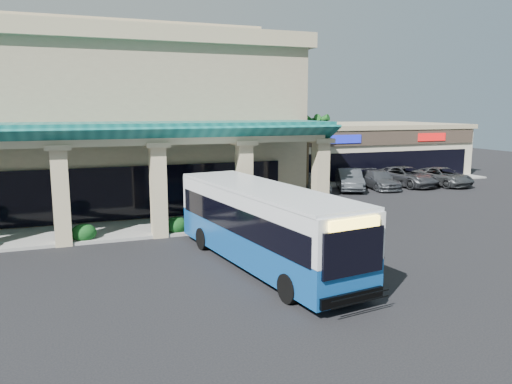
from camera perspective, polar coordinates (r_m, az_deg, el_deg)
name	(u,v)px	position (r m, az deg, el deg)	size (l,w,h in m)	color
ground	(251,259)	(21.49, -0.55, -7.71)	(110.00, 110.00, 0.00)	black
main_building	(51,119)	(35.32, -22.34, 7.70)	(30.80, 14.80, 11.35)	tan
arcade	(50,181)	(26.35, -22.50, 1.13)	(30.00, 6.20, 5.70)	#0F5C59
strip_mall	(339,149)	(50.15, 9.50, 4.92)	(22.50, 12.50, 4.90)	beige
palm_0	(313,154)	(34.17, 6.58, 4.31)	(2.40, 2.40, 6.60)	#144E17
palm_1	(307,156)	(37.32, 5.84, 4.15)	(2.40, 2.40, 5.80)	#144E17
broadleaf_tree	(258,157)	(41.14, 0.23, 4.00)	(2.60, 2.60, 4.81)	#0E3E12
transit_bus	(263,227)	(20.21, 0.83, -4.02)	(2.72, 11.70, 3.27)	#114D9E
pedestrian	(372,249)	(20.65, 13.09, -6.35)	(0.59, 0.39, 1.61)	#4D5B6C
car_silver	(317,182)	(38.63, 6.98, 1.12)	(1.82, 4.52, 1.54)	#A4A5AB
car_white	(349,180)	(40.00, 10.64, 1.41)	(1.77, 5.08, 1.67)	#383C42
car_red	(379,180)	(41.20, 13.84, 1.36)	(2.00, 4.93, 1.43)	#404349
car_gray	(406,176)	(43.19, 16.73, 1.72)	(2.67, 5.79, 1.61)	#37393D
car_extra	(442,177)	(44.49, 20.52, 1.67)	(2.49, 5.40, 1.50)	#3C3F42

